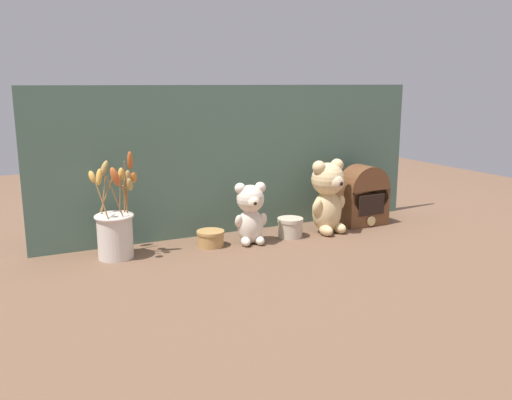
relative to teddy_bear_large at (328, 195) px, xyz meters
The scene contains 8 objects.
ground_plane 0.33m from the teddy_bear_large, behind, with size 4.00×4.00×0.00m, color brown.
backdrop_wall 0.37m from the teddy_bear_large, 148.52° to the left, with size 1.56×0.02×0.56m.
teddy_bear_large is the anchor object (origin of this frame).
teddy_bear_medium 0.33m from the teddy_bear_large, behind, with size 0.12×0.11×0.22m.
flower_vase 0.81m from the teddy_bear_large, behind, with size 0.17×0.17×0.36m.
vintage_radio 0.21m from the teddy_bear_large, 12.03° to the left, with size 0.19×0.12×0.25m.
decorative_tin_tall 0.49m from the teddy_bear_large, behind, with size 0.10×0.10×0.06m.
decorative_tin_short 0.19m from the teddy_bear_large, behind, with size 0.10×0.10×0.07m.
Camera 1 is at (-0.85, -1.72, 0.57)m, focal length 38.00 mm.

